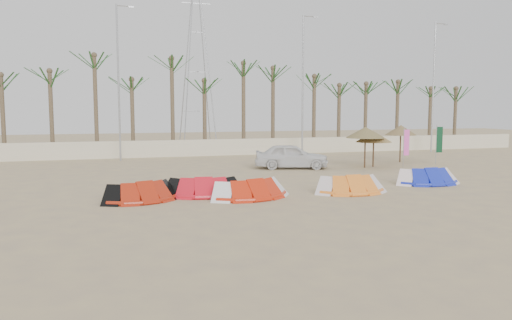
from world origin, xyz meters
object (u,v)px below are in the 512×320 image
object	(u,v)px
kite_orange	(348,183)
parasol_left	(365,132)
kite_red_right	(250,187)
parasol_mid	(374,137)
kite_red_left	(142,190)
kite_red_mid	(202,185)
kite_blue	(425,175)
parasol_right	(401,130)
car	(291,156)

from	to	relation	value
kite_orange	parasol_left	bearing A→B (deg)	56.96
kite_red_right	parasol_mid	size ratio (longest dim) A/B	1.65
parasol_left	kite_red_right	bearing A→B (deg)	-141.06
kite_red_left	parasol_left	bearing A→B (deg)	27.37
kite_red_mid	parasol_left	xyz separation A→B (m)	(11.76, 6.88, 1.83)
kite_orange	kite_blue	world-z (taller)	same
kite_red_mid	kite_red_right	bearing A→B (deg)	-30.95
kite_blue	parasol_left	xyz separation A→B (m)	(0.37, 6.85, 1.83)
kite_orange	parasol_right	distance (m)	14.01
kite_orange	car	xyz separation A→B (m)	(0.66, 9.08, 0.36)
kite_red_left	kite_orange	world-z (taller)	same
kite_red_mid	kite_red_right	size ratio (longest dim) A/B	0.93
kite_red_right	parasol_left	bearing A→B (deg)	38.94
kite_blue	kite_red_right	bearing A→B (deg)	-173.16
parasol_left	car	bearing A→B (deg)	168.34
kite_blue	parasol_left	distance (m)	7.10
kite_red_left	parasol_mid	xyz separation A→B (m)	(15.15, 7.76, 1.53)
kite_blue	parasol_right	distance (m)	10.23
kite_red_right	parasol_mid	distance (m)	13.63
kite_orange	parasol_mid	size ratio (longest dim) A/B	1.41
kite_blue	car	bearing A→B (deg)	118.59
parasol_left	parasol_right	size ratio (longest dim) A/B	1.00
parasol_left	parasol_mid	size ratio (longest dim) A/B	1.12
kite_red_mid	car	distance (m)	10.60
kite_orange	parasol_mid	distance (m)	10.51
parasol_left	parasol_mid	xyz separation A→B (m)	(0.79, 0.32, -0.30)
parasol_left	parasol_mid	bearing A→B (deg)	22.26
kite_orange	car	world-z (taller)	car
parasol_right	kite_red_left	bearing A→B (deg)	-152.26
kite_orange	parasol_right	xyz separation A→B (m)	(9.27, 10.34, 1.83)
kite_red_mid	parasol_mid	distance (m)	14.55
kite_red_right	kite_blue	xyz separation A→B (m)	(9.53, 1.14, -0.00)
kite_blue	parasol_mid	bearing A→B (deg)	80.86
parasol_left	car	xyz separation A→B (m)	(-4.62, 0.95, -1.47)
parasol_right	car	world-z (taller)	parasol_right
kite_red_mid	kite_blue	bearing A→B (deg)	0.14
parasol_mid	car	distance (m)	5.57
kite_red_left	parasol_right	xyz separation A→B (m)	(18.34, 9.65, 1.83)
kite_orange	car	size ratio (longest dim) A/B	0.71
kite_red_mid	car	xyz separation A→B (m)	(7.14, 7.84, 0.36)
kite_red_mid	car	size ratio (longest dim) A/B	0.78
parasol_right	kite_blue	bearing A→B (deg)	-115.64
car	parasol_mid	bearing A→B (deg)	-79.73
parasol_left	car	distance (m)	4.94
kite_red_right	parasol_left	xyz separation A→B (m)	(9.90, 8.00, 1.83)
kite_red_right	kite_blue	size ratio (longest dim) A/B	1.15
kite_red_mid	parasol_left	distance (m)	13.75
kite_red_mid	kite_blue	xyz separation A→B (m)	(11.39, 0.03, -0.00)
kite_red_left	kite_orange	xyz separation A→B (m)	(9.07, -0.69, -0.00)
kite_red_right	kite_red_left	bearing A→B (deg)	172.78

